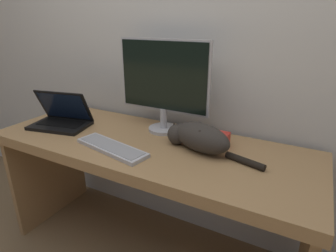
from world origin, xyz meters
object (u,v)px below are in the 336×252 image
(monitor, at_px, (163,82))
(external_keyboard, at_px, (112,148))
(cat, at_px, (199,137))
(laptop, at_px, (61,119))

(monitor, xyz_separation_m, external_keyboard, (-0.11, -0.36, -0.28))
(monitor, distance_m, cat, 0.39)
(monitor, bearing_deg, cat, -27.66)
(monitor, distance_m, external_keyboard, 0.47)
(cat, bearing_deg, laptop, -158.98)
(monitor, height_order, laptop, monitor)
(external_keyboard, relative_size, cat, 0.84)
(cat, bearing_deg, external_keyboard, -136.62)
(monitor, xyz_separation_m, laptop, (-0.60, -0.24, -0.25))
(laptop, bearing_deg, external_keyboard, -26.18)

